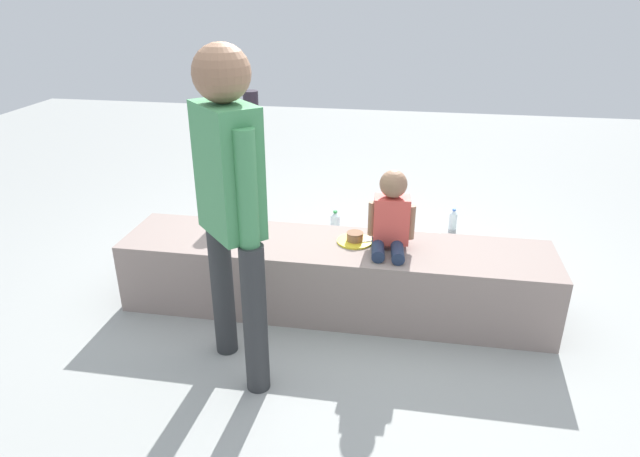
% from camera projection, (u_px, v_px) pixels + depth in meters
% --- Properties ---
extents(ground_plane, '(12.00, 12.00, 0.00)m').
position_uv_depth(ground_plane, '(334.00, 307.00, 3.55)').
color(ground_plane, '#989A97').
extents(concrete_ledge, '(2.64, 0.55, 0.45)m').
position_uv_depth(concrete_ledge, '(334.00, 276.00, 3.45)').
color(concrete_ledge, gray).
rests_on(concrete_ledge, ground_plane).
extents(child_seated, '(0.28, 0.32, 0.48)m').
position_uv_depth(child_seated, '(391.00, 216.00, 3.22)').
color(child_seated, '#1E2C47').
rests_on(child_seated, concrete_ledge).
extents(adult_standing, '(0.39, 0.40, 1.69)m').
position_uv_depth(adult_standing, '(230.00, 192.00, 2.58)').
color(adult_standing, '#2C2E30').
rests_on(adult_standing, ground_plane).
extents(cake_plate, '(0.22, 0.22, 0.07)m').
position_uv_depth(cake_plate, '(355.00, 239.00, 3.38)').
color(cake_plate, yellow).
rests_on(cake_plate, concrete_ledge).
extents(gift_bag, '(0.22, 0.08, 0.31)m').
position_uv_depth(gift_bag, '(389.00, 215.00, 4.58)').
color(gift_bag, '#B259BF').
rests_on(gift_bag, ground_plane).
extents(railing_post, '(0.36, 0.36, 1.20)m').
position_uv_depth(railing_post, '(255.00, 189.00, 4.23)').
color(railing_post, black).
rests_on(railing_post, ground_plane).
extents(water_bottle_near_gift, '(0.06, 0.06, 0.18)m').
position_uv_depth(water_bottle_near_gift, '(453.00, 220.00, 4.62)').
color(water_bottle_near_gift, silver).
rests_on(water_bottle_near_gift, ground_plane).
extents(water_bottle_far_side, '(0.08, 0.08, 0.20)m').
position_uv_depth(water_bottle_far_side, '(335.00, 223.00, 4.56)').
color(water_bottle_far_side, silver).
rests_on(water_bottle_far_side, ground_plane).
extents(party_cup_red, '(0.09, 0.09, 0.12)m').
position_uv_depth(party_cup_red, '(230.00, 222.00, 4.64)').
color(party_cup_red, red).
rests_on(party_cup_red, ground_plane).
extents(cake_box_white, '(0.37, 0.39, 0.10)m').
position_uv_depth(cake_box_white, '(425.00, 246.00, 4.25)').
color(cake_box_white, white).
rests_on(cake_box_white, ground_plane).
extents(handbag_black_leather, '(0.28, 0.10, 0.31)m').
position_uv_depth(handbag_black_leather, '(192.00, 242.00, 4.17)').
color(handbag_black_leather, black).
rests_on(handbag_black_leather, ground_plane).
extents(handbag_brown_canvas, '(0.31, 0.13, 0.35)m').
position_uv_depth(handbag_brown_canvas, '(448.00, 267.00, 3.77)').
color(handbag_brown_canvas, brown).
rests_on(handbag_brown_canvas, ground_plane).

